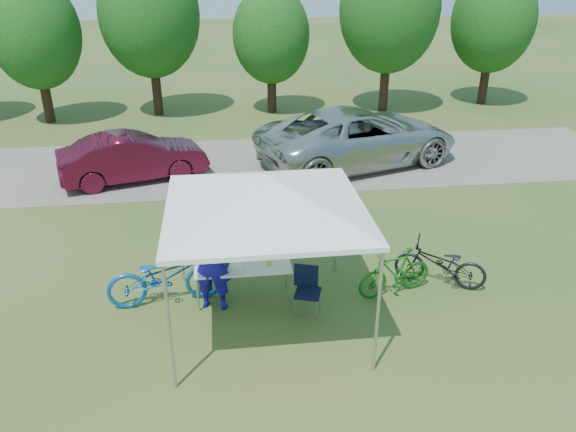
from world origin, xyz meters
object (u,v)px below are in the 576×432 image
(cooler, at_px, (228,257))
(sedan, at_px, (133,157))
(folding_chair, at_px, (307,285))
(cyclist, at_px, (212,261))
(bike_blue, at_px, (165,276))
(bike_green, at_px, (395,272))
(bike_dark, at_px, (440,264))
(minivan, at_px, (359,137))
(folding_table, at_px, (243,267))

(cooler, distance_m, sedan, 6.86)
(folding_chair, bearing_deg, cyclist, -171.84)
(bike_blue, bearing_deg, cyclist, -114.29)
(bike_green, bearing_deg, sedan, -154.56)
(cyclist, distance_m, bike_blue, 0.97)
(cooler, distance_m, bike_dark, 4.03)
(sedan, bearing_deg, bike_dark, -151.50)
(cyclist, bearing_deg, bike_dark, -163.52)
(folding_chair, height_order, bike_blue, bike_blue)
(cyclist, height_order, bike_blue, cyclist)
(minivan, relative_size, sedan, 1.52)
(folding_table, distance_m, folding_chair, 1.22)
(bike_dark, xyz_separation_m, sedan, (-6.46, 6.40, 0.23))
(bike_dark, bearing_deg, folding_chair, -53.52)
(cyclist, distance_m, bike_dark, 4.33)
(cyclist, bearing_deg, minivan, -107.85)
(bike_green, xyz_separation_m, bike_dark, (0.95, 0.18, 0.00))
(folding_table, height_order, folding_chair, folding_chair)
(folding_table, relative_size, bike_green, 1.16)
(folding_table, bearing_deg, folding_chair, -24.05)
(cyclist, xyz_separation_m, bike_dark, (4.30, 0.21, -0.49))
(cooler, bearing_deg, folding_table, -0.00)
(bike_green, xyz_separation_m, sedan, (-5.52, 6.58, 0.23))
(bike_dark, relative_size, minivan, 0.28)
(cooler, relative_size, cyclist, 0.28)
(folding_chair, distance_m, bike_dark, 2.70)
(folding_chair, height_order, cyclist, cyclist)
(bike_green, distance_m, bike_dark, 0.96)
(cooler, relative_size, bike_blue, 0.25)
(bike_blue, distance_m, minivan, 8.61)
(folding_chair, relative_size, sedan, 0.21)
(cooler, xyz_separation_m, bike_dark, (4.01, 0.01, -0.45))
(cooler, distance_m, cyclist, 0.36)
(cyclist, distance_m, sedan, 6.95)
(cyclist, xyz_separation_m, bike_green, (3.35, 0.02, -0.49))
(folding_chair, height_order, bike_green, bike_green)
(sedan, bearing_deg, folding_table, -173.87)
(minivan, bearing_deg, cyclist, 129.68)
(bike_dark, bearing_deg, minivan, -154.75)
(sedan, bearing_deg, cooler, -175.82)
(bike_blue, bearing_deg, bike_green, -100.65)
(bike_dark, height_order, sedan, sedan)
(minivan, bearing_deg, sedan, 75.64)
(bike_blue, xyz_separation_m, minivan, (5.21, 6.84, 0.32))
(folding_table, relative_size, minivan, 0.29)
(folding_chair, xyz_separation_m, bike_blue, (-2.50, 0.55, 0.05))
(minivan, bearing_deg, bike_dark, 160.72)
(folding_table, bearing_deg, bike_dark, 0.12)
(cyclist, relative_size, bike_green, 1.25)
(folding_chair, relative_size, cyclist, 0.45)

